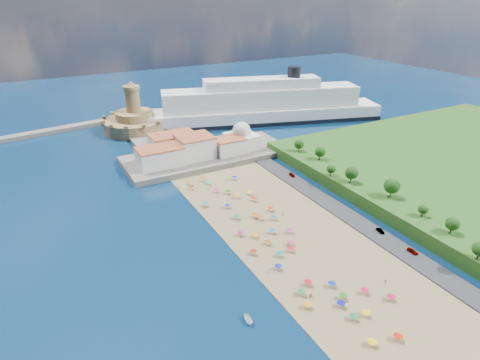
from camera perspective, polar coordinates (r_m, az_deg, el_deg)
ground at (r=158.77m, az=3.06°, el=-6.32°), size 700.00×700.00×0.00m
terrace at (r=220.29m, az=-4.60°, el=3.51°), size 90.00×36.00×3.00m
jetty at (r=244.56m, az=-12.73°, el=5.14°), size 18.00×70.00×2.40m
waterfront_buildings at (r=214.01m, az=-7.92°, el=4.51°), size 57.00×29.00×11.00m
domed_building at (r=224.23m, az=0.23°, el=6.04°), size 16.00×16.00×15.00m
fortress at (r=270.52m, az=-14.71°, el=8.12°), size 40.00×40.00×32.40m
cruise_ship at (r=280.35m, az=3.06°, el=10.41°), size 168.17×73.06×36.79m
beach_parasols at (r=150.11m, az=4.09°, el=-7.44°), size 27.45×115.67×2.20m
beachgoers at (r=156.29m, az=1.42°, el=-6.36°), size 34.40×93.72×1.90m
moored_boats at (r=112.34m, az=3.01°, el=-22.01°), size 4.97×22.76×1.66m
parked_cars at (r=171.97m, az=14.89°, el=-4.02°), size 2.22×76.44×1.44m
hillside_trees at (r=179.77m, az=17.66°, el=0.12°), size 13.84×108.75×8.30m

